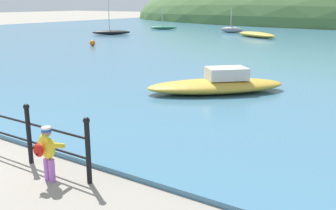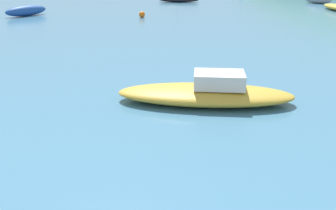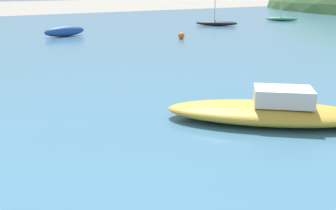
# 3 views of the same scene
# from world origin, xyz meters

# --- Properties ---
(boat_white_sailboat) EXTENTS (2.37, 0.87, 2.43)m
(boat_white_sailboat) POSITION_xyz_m (-7.97, 33.40, 0.40)
(boat_white_sailboat) COLOR gray
(boat_white_sailboat) RESTS_ON water
(boat_red_dinghy) EXTENTS (4.50, 4.50, 0.84)m
(boat_red_dinghy) POSITION_xyz_m (3.01, 8.78, 0.37)
(boat_red_dinghy) COLOR gold
(boat_red_dinghy) RESTS_ON water
(boat_nearest_quay) EXTENTS (1.26, 3.06, 0.68)m
(boat_nearest_quay) POSITION_xyz_m (-16.58, 11.57, 0.44)
(boat_nearest_quay) COLOR #1E4793
(boat_nearest_quay) RESTS_ON water
(mooring_buoy) EXTENTS (0.40, 0.40, 0.40)m
(mooring_buoy) POSITION_xyz_m (-10.93, 16.99, 0.30)
(mooring_buoy) COLOR orange
(mooring_buoy) RESTS_ON water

